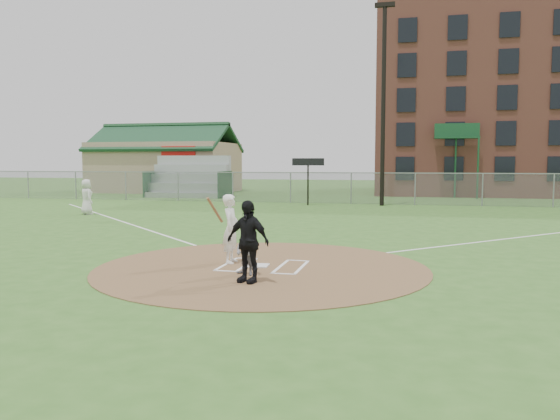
% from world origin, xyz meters
% --- Properties ---
extents(ground, '(140.00, 140.00, 0.00)m').
position_xyz_m(ground, '(0.00, 0.00, 0.00)').
color(ground, '#336221').
rests_on(ground, ground).
extents(dirt_circle, '(8.40, 8.40, 0.02)m').
position_xyz_m(dirt_circle, '(0.00, 0.00, 0.01)').
color(dirt_circle, brown).
rests_on(dirt_circle, ground).
extents(home_plate, '(0.53, 0.53, 0.03)m').
position_xyz_m(home_plate, '(-0.11, 0.06, 0.04)').
color(home_plate, silver).
rests_on(home_plate, dirt_circle).
extents(foul_line_first, '(17.04, 17.04, 0.01)m').
position_xyz_m(foul_line_first, '(9.00, 9.00, 0.01)').
color(foul_line_first, white).
rests_on(foul_line_first, ground).
extents(foul_line_third, '(17.04, 17.04, 0.01)m').
position_xyz_m(foul_line_third, '(-9.00, 9.00, 0.01)').
color(foul_line_third, white).
rests_on(foul_line_third, ground).
extents(catcher, '(0.68, 0.62, 1.15)m').
position_xyz_m(catcher, '(-0.09, -1.07, 0.59)').
color(catcher, gray).
rests_on(catcher, dirt_circle).
extents(umpire, '(1.15, 0.75, 1.82)m').
position_xyz_m(umpire, '(0.16, -1.79, 0.93)').
color(umpire, black).
rests_on(umpire, dirt_circle).
extents(ondeck_player, '(1.05, 0.99, 1.81)m').
position_xyz_m(ondeck_player, '(-12.45, 11.61, 0.90)').
color(ondeck_player, silver).
rests_on(ondeck_player, ground).
extents(batters_boxes, '(2.08, 1.88, 0.01)m').
position_xyz_m(batters_boxes, '(0.00, 0.15, 0.03)').
color(batters_boxes, white).
rests_on(batters_boxes, dirt_circle).
extents(batter_at_plate, '(0.68, 1.04, 1.81)m').
position_xyz_m(batter_at_plate, '(-0.94, 0.35, 0.93)').
color(batter_at_plate, white).
rests_on(batter_at_plate, dirt_circle).
extents(outfield_fence, '(56.08, 0.08, 2.03)m').
position_xyz_m(outfield_fence, '(0.00, 22.00, 1.02)').
color(outfield_fence, slate).
rests_on(outfield_fence, ground).
extents(bleachers, '(6.08, 3.20, 3.20)m').
position_xyz_m(bleachers, '(-13.00, 26.20, 1.59)').
color(bleachers, '#B7BABF').
rests_on(bleachers, ground).
extents(clubhouse, '(12.20, 8.71, 6.23)m').
position_xyz_m(clubhouse, '(-18.00, 32.99, 2.39)').
color(clubhouse, tan).
rests_on(clubhouse, ground).
extents(brick_warehouse, '(30.00, 17.17, 15.00)m').
position_xyz_m(brick_warehouse, '(16.00, 37.96, 7.50)').
color(brick_warehouse, '#A25445').
rests_on(brick_warehouse, ground).
extents(light_pole, '(1.20, 0.30, 12.22)m').
position_xyz_m(light_pole, '(2.00, 21.00, 6.61)').
color(light_pole, black).
rests_on(light_pole, ground).
extents(scoreboard_sign, '(2.00, 0.10, 2.93)m').
position_xyz_m(scoreboard_sign, '(-2.50, 20.20, 2.39)').
color(scoreboard_sign, black).
rests_on(scoreboard_sign, ground).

